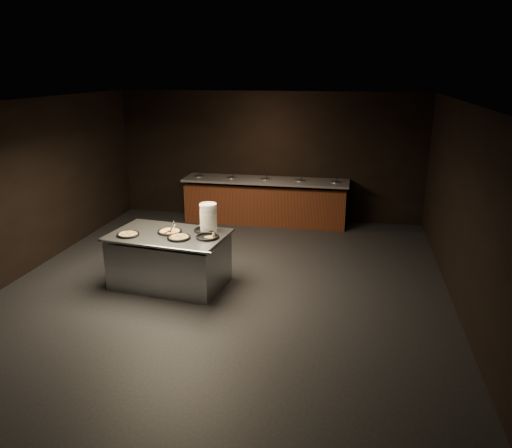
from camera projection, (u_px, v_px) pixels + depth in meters
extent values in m
cube|color=black|center=(226.00, 286.00, 8.09)|extent=(7.00, 8.00, 0.01)
cube|color=black|center=(223.00, 102.00, 7.22)|extent=(7.00, 8.00, 0.01)
cube|color=black|center=(269.00, 156.00, 11.40)|extent=(7.00, 0.01, 2.90)
cube|color=black|center=(96.00, 326.00, 3.90)|extent=(7.00, 0.01, 2.90)
cube|color=black|center=(21.00, 189.00, 8.30)|extent=(0.01, 8.00, 2.90)
cube|color=black|center=(466.00, 212.00, 7.01)|extent=(0.01, 8.00, 2.90)
cube|color=#5A2F15|center=(265.00, 204.00, 11.31)|extent=(3.60, 0.75, 0.85)
cube|color=#5D5C61|center=(265.00, 181.00, 11.14)|extent=(3.70, 0.83, 0.05)
cube|color=#3A1E0D|center=(265.00, 220.00, 11.42)|extent=(3.60, 0.69, 0.08)
cylinder|color=#ABAEB2|center=(199.00, 177.00, 11.43)|extent=(0.22, 0.22, 0.08)
cylinder|color=#4E7C31|center=(199.00, 176.00, 11.42)|extent=(0.19, 0.19, 0.02)
cylinder|color=black|center=(200.00, 173.00, 11.37)|extent=(0.04, 0.10, 0.19)
cylinder|color=#ABAEB2|center=(232.00, 179.00, 11.28)|extent=(0.22, 0.22, 0.08)
cylinder|color=#4E7C31|center=(232.00, 178.00, 11.28)|extent=(0.19, 0.19, 0.02)
cylinder|color=black|center=(233.00, 174.00, 11.23)|extent=(0.04, 0.10, 0.19)
cylinder|color=#ABAEB2|center=(265.00, 180.00, 11.14)|extent=(0.22, 0.22, 0.08)
cylinder|color=#4E7C31|center=(265.00, 179.00, 11.13)|extent=(0.19, 0.19, 0.02)
cylinder|color=black|center=(267.00, 176.00, 11.08)|extent=(0.04, 0.10, 0.19)
cylinder|color=#ABAEB2|center=(300.00, 182.00, 11.00)|extent=(0.22, 0.22, 0.08)
cylinder|color=#4E7C31|center=(300.00, 181.00, 10.99)|extent=(0.19, 0.19, 0.02)
cylinder|color=black|center=(301.00, 177.00, 10.94)|extent=(0.04, 0.10, 0.19)
cylinder|color=#ABAEB2|center=(335.00, 183.00, 10.85)|extent=(0.22, 0.22, 0.08)
cylinder|color=#4E7C31|center=(336.00, 182.00, 10.85)|extent=(0.19, 0.19, 0.02)
cylinder|color=black|center=(337.00, 179.00, 10.80)|extent=(0.04, 0.10, 0.19)
cube|color=#ABAEB2|center=(170.00, 262.00, 8.05)|extent=(1.85, 1.26, 0.78)
cube|color=#ABAEB2|center=(168.00, 235.00, 7.91)|extent=(1.94, 1.35, 0.04)
cylinder|color=#ABAEB2|center=(155.00, 247.00, 7.38)|extent=(1.81, 0.26, 0.04)
cylinder|color=silver|center=(208.00, 217.00, 7.98)|extent=(0.27, 0.27, 0.45)
cylinder|color=black|center=(128.00, 235.00, 7.81)|extent=(0.33, 0.33, 0.01)
torus|color=black|center=(128.00, 234.00, 7.81)|extent=(0.35, 0.35, 0.04)
torus|color=#9F5A29|center=(128.00, 234.00, 7.81)|extent=(0.29, 0.29, 0.03)
cylinder|color=tan|center=(128.00, 234.00, 7.81)|extent=(0.25, 0.25, 0.02)
cube|color=black|center=(128.00, 234.00, 7.80)|extent=(0.15, 0.21, 0.00)
cube|color=black|center=(128.00, 234.00, 7.80)|extent=(0.21, 0.15, 0.00)
cylinder|color=black|center=(170.00, 232.00, 7.95)|extent=(0.37, 0.37, 0.01)
torus|color=black|center=(170.00, 231.00, 7.95)|extent=(0.39, 0.39, 0.04)
torus|color=#9F5A29|center=(170.00, 231.00, 7.95)|extent=(0.33, 0.33, 0.03)
cylinder|color=#F3C158|center=(170.00, 231.00, 7.95)|extent=(0.29, 0.29, 0.02)
cube|color=black|center=(170.00, 231.00, 7.95)|extent=(0.10, 0.27, 0.00)
cube|color=black|center=(170.00, 231.00, 7.95)|extent=(0.27, 0.10, 0.00)
cylinder|color=black|center=(205.00, 231.00, 8.03)|extent=(0.33, 0.33, 0.01)
torus|color=black|center=(205.00, 230.00, 8.03)|extent=(0.36, 0.36, 0.04)
cylinder|color=black|center=(179.00, 238.00, 7.67)|extent=(0.34, 0.34, 0.01)
torus|color=black|center=(179.00, 237.00, 7.67)|extent=(0.37, 0.37, 0.04)
torus|color=#9F5A29|center=(179.00, 237.00, 7.67)|extent=(0.30, 0.30, 0.03)
cylinder|color=tan|center=(179.00, 237.00, 7.67)|extent=(0.26, 0.26, 0.02)
cube|color=black|center=(179.00, 237.00, 7.67)|extent=(0.18, 0.19, 0.00)
cube|color=black|center=(179.00, 237.00, 7.67)|extent=(0.19, 0.18, 0.00)
cylinder|color=black|center=(207.00, 238.00, 7.71)|extent=(0.34, 0.34, 0.01)
torus|color=black|center=(207.00, 237.00, 7.70)|extent=(0.37, 0.37, 0.04)
cube|color=#ABAEB2|center=(175.00, 228.00, 8.09)|extent=(0.11, 0.13, 0.00)
cylinder|color=black|center=(172.00, 227.00, 7.90)|extent=(0.04, 0.23, 0.14)
cylinder|color=#ABAEB2|center=(174.00, 228.00, 8.00)|extent=(0.02, 0.12, 0.09)
cube|color=#ABAEB2|center=(174.00, 239.00, 7.61)|extent=(0.12, 0.11, 0.00)
cylinder|color=black|center=(166.00, 233.00, 7.67)|extent=(0.17, 0.10, 0.12)
cylinder|color=#ABAEB2|center=(170.00, 236.00, 7.64)|extent=(0.09, 0.05, 0.08)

